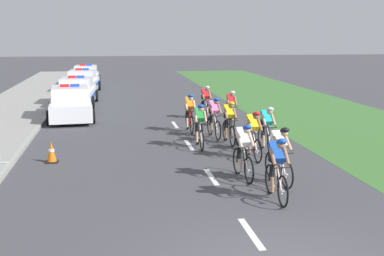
{
  "coord_description": "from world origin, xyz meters",
  "views": [
    {
      "loc": [
        -2.58,
        -7.34,
        3.83
      ],
      "look_at": [
        -0.31,
        7.06,
        1.1
      ],
      "focal_mm": 47.65,
      "sensor_mm": 36.0,
      "label": 1
    }
  ],
  "objects_px": {
    "cyclist_third": "(243,150)",
    "cyclist_lead": "(277,167)",
    "cyclist_tenth": "(206,102)",
    "cyclist_eighth": "(190,112)",
    "cyclist_ninth": "(214,117)",
    "police_car_third": "(83,82)",
    "cyclist_eleventh": "(231,108)",
    "traffic_cone_near": "(52,152)",
    "police_car_nearest": "(70,104)",
    "cyclist_seventh": "(200,125)",
    "police_car_second": "(77,93)",
    "cyclist_sixth": "(229,122)",
    "cyclist_fifth": "(267,128)",
    "cyclist_second": "(279,154)",
    "police_car_furthest": "(86,76)",
    "cyclist_fourth": "(253,134)"
  },
  "relations": [
    {
      "from": "cyclist_fourth",
      "to": "police_car_furthest",
      "type": "height_order",
      "value": "police_car_furthest"
    },
    {
      "from": "police_car_nearest",
      "to": "cyclist_seventh",
      "type": "bearing_deg",
      "value": -54.33
    },
    {
      "from": "cyclist_second",
      "to": "cyclist_ninth",
      "type": "bearing_deg",
      "value": 94.68
    },
    {
      "from": "cyclist_eleventh",
      "to": "traffic_cone_near",
      "type": "bearing_deg",
      "value": -143.46
    },
    {
      "from": "cyclist_eighth",
      "to": "police_car_furthest",
      "type": "height_order",
      "value": "police_car_furthest"
    },
    {
      "from": "cyclist_lead",
      "to": "cyclist_ninth",
      "type": "bearing_deg",
      "value": 90.0
    },
    {
      "from": "cyclist_fourth",
      "to": "cyclist_tenth",
      "type": "height_order",
      "value": "same"
    },
    {
      "from": "cyclist_ninth",
      "to": "traffic_cone_near",
      "type": "relative_size",
      "value": 2.69
    },
    {
      "from": "cyclist_tenth",
      "to": "police_car_nearest",
      "type": "height_order",
      "value": "police_car_nearest"
    },
    {
      "from": "police_car_third",
      "to": "police_car_second",
      "type": "bearing_deg",
      "value": -90.0
    },
    {
      "from": "police_car_second",
      "to": "cyclist_seventh",
      "type": "bearing_deg",
      "value": -67.17
    },
    {
      "from": "cyclist_fifth",
      "to": "cyclist_third",
      "type": "bearing_deg",
      "value": -117.86
    },
    {
      "from": "cyclist_fourth",
      "to": "cyclist_tenth",
      "type": "relative_size",
      "value": 1.0
    },
    {
      "from": "cyclist_seventh",
      "to": "cyclist_ninth",
      "type": "relative_size",
      "value": 1.0
    },
    {
      "from": "cyclist_third",
      "to": "cyclist_ninth",
      "type": "height_order",
      "value": "same"
    },
    {
      "from": "cyclist_lead",
      "to": "cyclist_tenth",
      "type": "distance_m",
      "value": 11.46
    },
    {
      "from": "cyclist_ninth",
      "to": "police_car_third",
      "type": "height_order",
      "value": "police_car_third"
    },
    {
      "from": "police_car_third",
      "to": "cyclist_third",
      "type": "bearing_deg",
      "value": -75.96
    },
    {
      "from": "cyclist_fifth",
      "to": "traffic_cone_near",
      "type": "distance_m",
      "value": 6.78
    },
    {
      "from": "cyclist_seventh",
      "to": "cyclist_tenth",
      "type": "bearing_deg",
      "value": 77.64
    },
    {
      "from": "cyclist_fourth",
      "to": "traffic_cone_near",
      "type": "height_order",
      "value": "cyclist_fourth"
    },
    {
      "from": "cyclist_lead",
      "to": "cyclist_eighth",
      "type": "relative_size",
      "value": 1.0
    },
    {
      "from": "cyclist_fourth",
      "to": "cyclist_fifth",
      "type": "height_order",
      "value": "same"
    },
    {
      "from": "cyclist_eleventh",
      "to": "traffic_cone_near",
      "type": "distance_m",
      "value": 8.31
    },
    {
      "from": "cyclist_ninth",
      "to": "cyclist_eighth",
      "type": "bearing_deg",
      "value": 120.65
    },
    {
      "from": "cyclist_second",
      "to": "cyclist_seventh",
      "type": "relative_size",
      "value": 1.0
    },
    {
      "from": "cyclist_eighth",
      "to": "traffic_cone_near",
      "type": "relative_size",
      "value": 2.69
    },
    {
      "from": "cyclist_lead",
      "to": "police_car_furthest",
      "type": "xyz_separation_m",
      "value": [
        -5.56,
        27.37,
        -0.11
      ]
    },
    {
      "from": "cyclist_seventh",
      "to": "police_car_second",
      "type": "xyz_separation_m",
      "value": [
        -4.74,
        11.26,
        -0.11
      ]
    },
    {
      "from": "police_car_nearest",
      "to": "police_car_third",
      "type": "relative_size",
      "value": 1.0
    },
    {
      "from": "cyclist_tenth",
      "to": "police_car_third",
      "type": "height_order",
      "value": "police_car_third"
    },
    {
      "from": "cyclist_third",
      "to": "cyclist_sixth",
      "type": "height_order",
      "value": "same"
    },
    {
      "from": "cyclist_eleventh",
      "to": "cyclist_lead",
      "type": "bearing_deg",
      "value": -96.84
    },
    {
      "from": "cyclist_eighth",
      "to": "cyclist_ninth",
      "type": "distance_m",
      "value": 1.43
    },
    {
      "from": "cyclist_lead",
      "to": "cyclist_tenth",
      "type": "relative_size",
      "value": 1.0
    },
    {
      "from": "cyclist_seventh",
      "to": "cyclist_third",
      "type": "bearing_deg",
      "value": -82.65
    },
    {
      "from": "cyclist_third",
      "to": "police_car_second",
      "type": "bearing_deg",
      "value": 109.1
    },
    {
      "from": "police_car_nearest",
      "to": "police_car_second",
      "type": "relative_size",
      "value": 1.01
    },
    {
      "from": "police_car_third",
      "to": "cyclist_seventh",
      "type": "bearing_deg",
      "value": -74.49
    },
    {
      "from": "cyclist_second",
      "to": "police_car_furthest",
      "type": "bearing_deg",
      "value": 103.05
    },
    {
      "from": "cyclist_third",
      "to": "cyclist_tenth",
      "type": "xyz_separation_m",
      "value": [
        0.76,
        9.63,
        0.0
      ]
    },
    {
      "from": "cyclist_sixth",
      "to": "cyclist_eighth",
      "type": "height_order",
      "value": "same"
    },
    {
      "from": "police_car_nearest",
      "to": "cyclist_ninth",
      "type": "bearing_deg",
      "value": -42.12
    },
    {
      "from": "cyclist_third",
      "to": "cyclist_lead",
      "type": "bearing_deg",
      "value": -80.11
    },
    {
      "from": "cyclist_lead",
      "to": "cyclist_eighth",
      "type": "distance_m",
      "value": 8.54
    },
    {
      "from": "cyclist_fifth",
      "to": "police_car_third",
      "type": "bearing_deg",
      "value": 110.58
    },
    {
      "from": "cyclist_fourth",
      "to": "police_car_third",
      "type": "height_order",
      "value": "police_car_third"
    },
    {
      "from": "cyclist_eighth",
      "to": "cyclist_ninth",
      "type": "relative_size",
      "value": 1.0
    },
    {
      "from": "police_car_nearest",
      "to": "police_car_third",
      "type": "height_order",
      "value": "same"
    },
    {
      "from": "cyclist_second",
      "to": "cyclist_third",
      "type": "height_order",
      "value": "same"
    }
  ]
}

